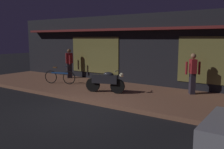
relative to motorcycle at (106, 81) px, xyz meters
The scene contains 7 objects.
ground_plane 2.56m from the motorcycle, 76.76° to the right, with size 60.00×60.00×0.00m, color black.
sidewalk_slab 1.00m from the motorcycle, 45.78° to the left, with size 18.00×4.00×0.15m, color brown.
storefront_building 4.18m from the motorcycle, 81.85° to the left, with size 18.00×3.30×3.60m.
motorcycle is the anchor object (origin of this frame).
bicycle_parked 3.12m from the motorcycle, behind, with size 1.58×0.63×0.91m.
person_photographer 4.49m from the motorcycle, 153.80° to the left, with size 0.53×0.45×1.67m.
person_bystander 3.57m from the motorcycle, 30.80° to the left, with size 0.56×0.44×1.67m.
Camera 1 is at (5.39, -5.77, 2.41)m, focal length 39.40 mm.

